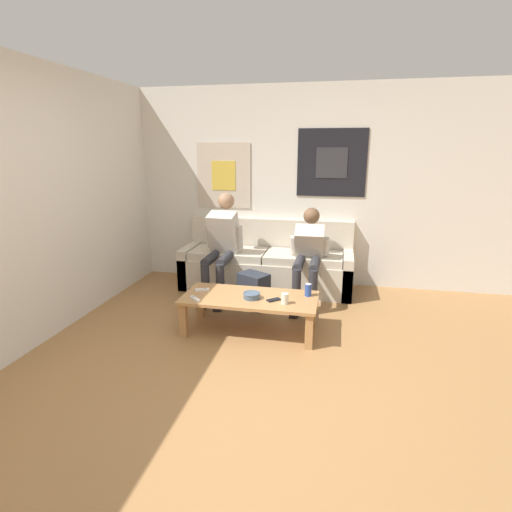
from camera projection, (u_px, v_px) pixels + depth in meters
ground_plane at (232, 391)px, 3.02m from camera, size 18.00×18.00×0.00m
wall_back at (284, 187)px, 5.24m from camera, size 10.00×0.07×2.55m
couch at (267, 266)px, 5.19m from camera, size 2.17×0.72×0.87m
coffee_table at (250, 302)px, 3.94m from camera, size 1.32×0.60×0.37m
person_seated_adult at (222, 241)px, 4.86m from camera, size 0.47×0.91×1.24m
person_seated_teen at (308, 252)px, 4.67m from camera, size 0.47×0.99×1.08m
backpack at (253, 291)px, 4.56m from camera, size 0.39×0.36×0.40m
ceramic_bowl at (252, 295)px, 3.86m from camera, size 0.17×0.17×0.06m
pillar_candle at (285, 299)px, 3.73m from camera, size 0.07×0.07×0.11m
drink_can_blue at (308, 290)px, 3.92m from camera, size 0.07×0.07×0.12m
game_controller_near_left at (195, 299)px, 3.83m from camera, size 0.13×0.12×0.03m
game_controller_near_right at (202, 290)px, 4.07m from camera, size 0.15×0.08×0.03m
cell_phone at (274, 300)px, 3.82m from camera, size 0.15×0.14×0.01m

